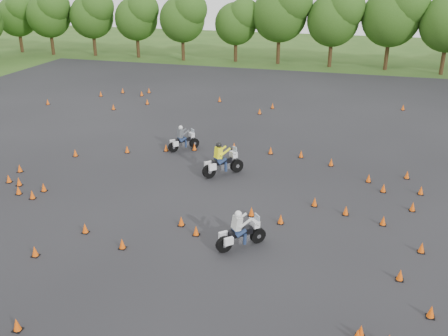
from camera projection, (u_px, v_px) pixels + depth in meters
ground at (201, 223)px, 23.40m from camera, size 140.00×140.00×0.00m
asphalt_pad at (233, 174)px, 28.74m from camera, size 62.00×62.00×0.00m
treeline at (340, 32)px, 52.06m from camera, size 87.30×32.20×11.02m
traffic_cones at (230, 173)px, 28.30m from camera, size 36.43×33.13×0.45m
rider_grey at (184, 138)px, 32.24m from camera, size 1.98×2.04×1.68m
rider_yellow at (223, 159)px, 28.31m from camera, size 2.40×2.38×2.00m
rider_white at (241, 228)px, 21.05m from camera, size 2.22×2.15×1.82m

